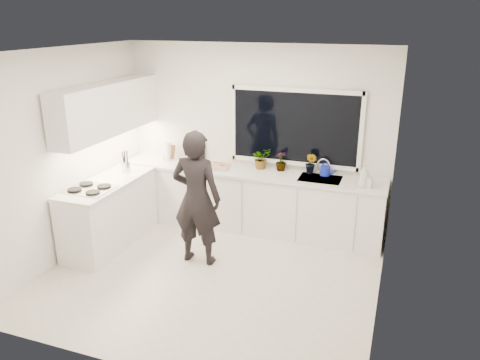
% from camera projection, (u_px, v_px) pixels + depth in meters
% --- Properties ---
extents(floor, '(4.00, 3.50, 0.02)m').
position_uv_depth(floor, '(211.00, 275.00, 5.84)').
color(floor, beige).
rests_on(floor, ground).
extents(wall_back, '(4.00, 0.02, 2.70)m').
position_uv_depth(wall_back, '(255.00, 137.00, 6.95)').
color(wall_back, white).
rests_on(wall_back, ground).
extents(wall_left, '(0.02, 3.50, 2.70)m').
position_uv_depth(wall_left, '(65.00, 156.00, 6.02)').
color(wall_left, white).
rests_on(wall_left, ground).
extents(wall_right, '(0.02, 3.50, 2.70)m').
position_uv_depth(wall_right, '(390.00, 193.00, 4.75)').
color(wall_right, white).
rests_on(wall_right, ground).
extents(ceiling, '(4.00, 3.50, 0.02)m').
position_uv_depth(ceiling, '(206.00, 50.00, 4.93)').
color(ceiling, white).
rests_on(ceiling, wall_back).
extents(window, '(1.80, 0.02, 1.00)m').
position_uv_depth(window, '(295.00, 127.00, 6.66)').
color(window, black).
rests_on(window, wall_back).
extents(base_cabinets_back, '(3.92, 0.58, 0.88)m').
position_uv_depth(base_cabinets_back, '(248.00, 201.00, 6.98)').
color(base_cabinets_back, white).
rests_on(base_cabinets_back, floor).
extents(base_cabinets_left, '(0.58, 1.60, 0.88)m').
position_uv_depth(base_cabinets_left, '(110.00, 214.00, 6.53)').
color(base_cabinets_left, white).
rests_on(base_cabinets_left, floor).
extents(countertop_back, '(3.94, 0.62, 0.04)m').
position_uv_depth(countertop_back, '(248.00, 172.00, 6.81)').
color(countertop_back, silver).
rests_on(countertop_back, base_cabinets_back).
extents(countertop_left, '(0.62, 1.60, 0.04)m').
position_uv_depth(countertop_left, '(107.00, 183.00, 6.38)').
color(countertop_left, silver).
rests_on(countertop_left, base_cabinets_left).
extents(upper_cabinets, '(0.34, 2.10, 0.70)m').
position_uv_depth(upper_cabinets, '(108.00, 109.00, 6.41)').
color(upper_cabinets, white).
rests_on(upper_cabinets, wall_left).
extents(sink, '(0.58, 0.42, 0.14)m').
position_uv_depth(sink, '(320.00, 182.00, 6.50)').
color(sink, silver).
rests_on(sink, countertop_back).
extents(faucet, '(0.03, 0.03, 0.22)m').
position_uv_depth(faucet, '(323.00, 167.00, 6.62)').
color(faucet, silver).
rests_on(faucet, countertop_back).
extents(stovetop, '(0.56, 0.48, 0.03)m').
position_uv_depth(stovetop, '(89.00, 189.00, 6.06)').
color(stovetop, black).
rests_on(stovetop, countertop_left).
extents(person, '(0.65, 0.43, 1.76)m').
position_uv_depth(person, '(197.00, 198.00, 5.89)').
color(person, black).
rests_on(person, floor).
extents(pizza_tray, '(0.57, 0.47, 0.03)m').
position_uv_depth(pizza_tray, '(213.00, 166.00, 6.96)').
color(pizza_tray, '#B8B8BC').
rests_on(pizza_tray, countertop_back).
extents(pizza, '(0.52, 0.42, 0.01)m').
position_uv_depth(pizza, '(213.00, 165.00, 6.95)').
color(pizza, '#B53118').
rests_on(pizza, pizza_tray).
extents(watering_can, '(0.15, 0.15, 0.13)m').
position_uv_depth(watering_can, '(325.00, 171.00, 6.59)').
color(watering_can, '#1324B5').
rests_on(watering_can, countertop_back).
extents(paper_towel_roll, '(0.12, 0.12, 0.26)m').
position_uv_depth(paper_towel_roll, '(168.00, 152.00, 7.29)').
color(paper_towel_roll, silver).
rests_on(paper_towel_roll, countertop_back).
extents(knife_block, '(0.15, 0.12, 0.22)m').
position_uv_depth(knife_block, '(170.00, 152.00, 7.33)').
color(knife_block, olive).
rests_on(knife_block, countertop_back).
extents(utensil_crock, '(0.16, 0.16, 0.16)m').
position_uv_depth(utensil_crock, '(126.00, 166.00, 6.73)').
color(utensil_crock, silver).
rests_on(utensil_crock, countertop_left).
extents(picture_frame_large, '(0.22, 0.08, 0.28)m').
position_uv_depth(picture_frame_large, '(194.00, 151.00, 7.30)').
color(picture_frame_large, black).
rests_on(picture_frame_large, countertop_back).
extents(picture_frame_small, '(0.25, 0.07, 0.30)m').
position_uv_depth(picture_frame_small, '(197.00, 151.00, 7.27)').
color(picture_frame_small, black).
rests_on(picture_frame_small, countertop_back).
extents(herb_plants, '(1.04, 0.37, 0.31)m').
position_uv_depth(herb_plants, '(275.00, 160.00, 6.80)').
color(herb_plants, '#26662D').
rests_on(herb_plants, countertop_back).
extents(soap_bottles, '(0.20, 0.13, 0.32)m').
position_uv_depth(soap_bottles, '(366.00, 177.00, 6.11)').
color(soap_bottles, '#D8BF66').
rests_on(soap_bottles, countertop_back).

